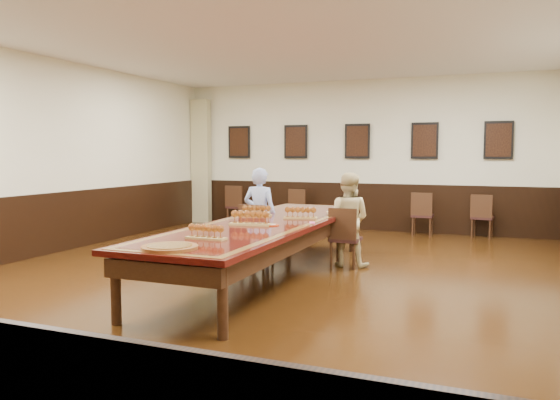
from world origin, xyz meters
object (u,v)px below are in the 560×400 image
at_px(spare_chair_c, 423,214).
at_px(conference_table, 266,233).
at_px(chair_man, 257,233).
at_px(person_man, 260,215).
at_px(spare_chair_a, 238,205).
at_px(person_woman, 347,219).
at_px(chair_woman, 346,237).
at_px(carved_platter, 170,247).
at_px(spare_chair_b, 301,209).
at_px(spare_chair_d, 482,216).

height_order(spare_chair_c, conference_table, spare_chair_c).
relative_size(chair_man, conference_table, 0.18).
bearing_deg(person_man, spare_chair_a, -58.77).
relative_size(chair_man, spare_chair_c, 1.03).
xyz_separation_m(spare_chair_c, person_woman, (-0.65, -3.38, 0.25)).
xyz_separation_m(chair_woman, carved_platter, (-0.83, -3.28, 0.33)).
bearing_deg(chair_man, spare_chair_b, -79.57).
distance_m(spare_chair_a, conference_table, 5.34).
height_order(chair_man, carved_platter, chair_man).
distance_m(chair_man, chair_woman, 1.32).
relative_size(chair_woman, conference_table, 0.18).
relative_size(spare_chair_c, spare_chair_d, 1.02).
distance_m(spare_chair_a, spare_chair_b, 1.51).
height_order(spare_chair_d, person_man, person_man).
distance_m(spare_chair_b, conference_table, 4.80).
relative_size(spare_chair_a, spare_chair_d, 1.07).
distance_m(spare_chair_d, carved_platter, 7.39).
bearing_deg(spare_chair_c, conference_table, 72.31).
xyz_separation_m(spare_chair_d, carved_platter, (-2.60, -6.91, 0.34)).
height_order(spare_chair_b, spare_chair_d, spare_chair_b).
xyz_separation_m(spare_chair_c, carved_platter, (-1.48, -6.76, 0.33)).
height_order(person_woman, carved_platter, person_woman).
height_order(chair_man, person_woman, person_woman).
bearing_deg(conference_table, spare_chair_d, 61.53).
bearing_deg(chair_man, spare_chair_d, -128.08).
bearing_deg(spare_chair_a, spare_chair_c, -177.79).
bearing_deg(conference_table, spare_chair_a, 120.16).
xyz_separation_m(chair_woman, conference_table, (-0.79, -1.08, 0.17)).
bearing_deg(carved_platter, chair_woman, 75.79).
bearing_deg(person_woman, conference_table, 56.35).
height_order(spare_chair_a, person_woman, person_woman).
relative_size(chair_man, spare_chair_b, 1.03).
height_order(chair_man, conference_table, chair_man).
bearing_deg(person_woman, spare_chair_b, -60.29).
height_order(chair_woman, person_woman, person_woman).
xyz_separation_m(conference_table, carved_platter, (-0.04, -2.20, 0.16)).
distance_m(spare_chair_c, person_woman, 3.45).
relative_size(chair_man, person_man, 0.63).
bearing_deg(carved_platter, person_man, 98.49).
bearing_deg(person_man, chair_man, 90.00).
height_order(spare_chair_a, conference_table, spare_chair_a).
xyz_separation_m(person_man, conference_table, (0.51, -0.96, -0.11)).
height_order(person_man, carved_platter, person_man).
relative_size(person_man, person_woman, 1.05).
bearing_deg(spare_chair_d, carved_platter, 76.18).
distance_m(spare_chair_a, spare_chair_d, 5.24).
bearing_deg(spare_chair_a, conference_table, 123.11).
distance_m(person_woman, conference_table, 1.42).
bearing_deg(spare_chair_b, person_woman, 126.27).
bearing_deg(chair_woman, chair_man, 9.65).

